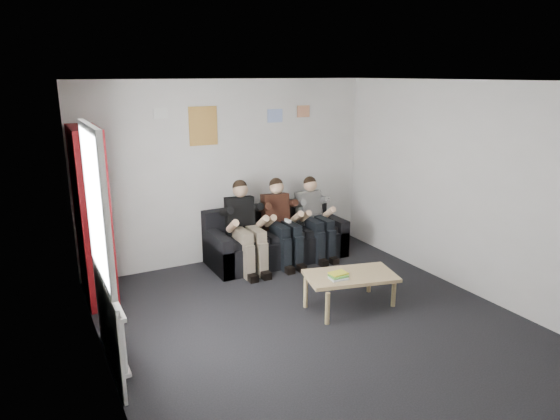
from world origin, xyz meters
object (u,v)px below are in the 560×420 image
object	(u,v)px
person_middle	(282,222)
person_right	(315,218)
sofa	(276,241)
coffee_table	(350,278)
person_left	(246,227)
bookshelf	(93,215)

from	to	relation	value
person_middle	person_right	bearing A→B (deg)	7.83
sofa	person_right	distance (m)	0.70
coffee_table	person_right	size ratio (longest dim) A/B	0.86
sofa	person_left	xyz separation A→B (m)	(-0.59, -0.20, 0.35)
person_left	person_right	size ratio (longest dim) A/B	1.05
person_right	coffee_table	bearing A→B (deg)	-116.25
sofa	coffee_table	distance (m)	1.90
person_right	person_middle	bearing A→B (deg)	171.80
coffee_table	person_middle	world-z (taller)	person_middle
person_right	person_left	bearing A→B (deg)	171.75
sofa	person_right	world-z (taller)	person_right
sofa	person_left	size ratio (longest dim) A/B	1.61
person_middle	person_right	world-z (taller)	person_middle
coffee_table	person_middle	size ratio (longest dim) A/B	0.84
sofa	bookshelf	world-z (taller)	bookshelf
bookshelf	person_left	distance (m)	2.08
person_middle	bookshelf	bearing A→B (deg)	-173.30
sofa	bookshelf	bearing A→B (deg)	-176.64
sofa	person_right	xyz separation A→B (m)	(0.59, -0.19, 0.33)
sofa	coffee_table	world-z (taller)	sofa
bookshelf	person_right	distance (m)	3.24
bookshelf	coffee_table	xyz separation A→B (m)	(2.66, -1.74, -0.71)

